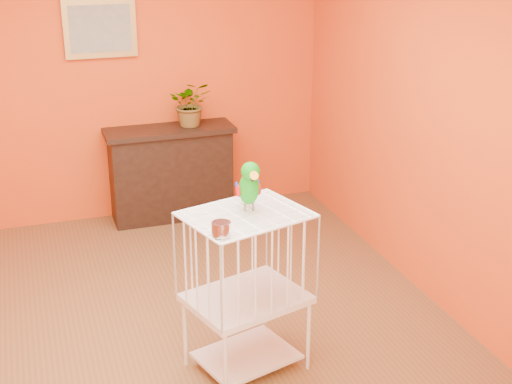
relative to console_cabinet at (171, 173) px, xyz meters
name	(u,v)px	position (x,y,z in m)	size (l,w,h in m)	color
ground	(162,339)	(-0.52, -2.04, -0.43)	(4.50, 4.50, 0.00)	brown
room_shell	(149,108)	(-0.52, -2.04, 1.15)	(4.50, 4.50, 4.50)	#D44914
console_cabinet	(171,173)	(0.00, 0.00, 0.00)	(1.17, 0.42, 0.87)	black
potted_plant	(192,109)	(0.21, -0.02, 0.59)	(0.37, 0.42, 0.32)	#26722D
framed_picture	(100,29)	(-0.52, 0.17, 1.32)	(0.62, 0.04, 0.50)	#AC823D
birdcage	(246,291)	(-0.08, -2.52, 0.11)	(0.79, 0.69, 1.04)	silver
feed_cup	(221,229)	(-0.30, -2.78, 0.65)	(0.11, 0.11, 0.07)	silver
parrot	(249,185)	(-0.05, -2.48, 0.76)	(0.15, 0.28, 0.31)	#59544C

